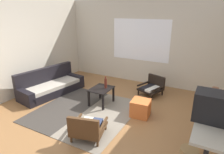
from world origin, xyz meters
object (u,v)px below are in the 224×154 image
object	(u,v)px
wicker_basket	(189,154)
crt_television	(213,107)
coffee_table	(101,92)
armchair_striped_foreground	(88,128)
console_shelf	(210,122)
ottoman_orange	(141,108)
clay_vase	(214,97)
glass_bottle	(106,83)
couch	(51,86)
armchair_by_window	(152,86)

from	to	relation	value
wicker_basket	crt_television	bearing A→B (deg)	-28.39
coffee_table	armchair_striped_foreground	size ratio (longest dim) A/B	0.80
coffee_table	console_shelf	size ratio (longest dim) A/B	0.39
armchair_striped_foreground	console_shelf	size ratio (longest dim) A/B	0.48
ottoman_orange	clay_vase	distance (m)	1.72
armchair_striped_foreground	crt_television	size ratio (longest dim) A/B	1.54
crt_television	clay_vase	size ratio (longest dim) A/B	1.75
armchair_striped_foreground	glass_bottle	xyz separation A→B (m)	(-0.44, 1.46, 0.35)
crt_television	glass_bottle	distance (m)	2.81
armchair_striped_foreground	wicker_basket	distance (m)	1.85
coffee_table	crt_television	world-z (taller)	crt_television
coffee_table	armchair_striped_foreground	distance (m)	1.48
coffee_table	wicker_basket	distance (m)	2.58
ottoman_orange	couch	bearing A→B (deg)	-179.43
coffee_table	armchair_striped_foreground	xyz separation A→B (m)	(0.53, -1.38, -0.12)
couch	console_shelf	distance (m)	4.40
console_shelf	wicker_basket	world-z (taller)	console_shelf
crt_television	coffee_table	bearing A→B (deg)	155.60
armchair_by_window	clay_vase	xyz separation A→B (m)	(1.58, -1.83, 0.74)
couch	coffee_table	distance (m)	1.71
armchair_striped_foreground	crt_television	distance (m)	2.21
coffee_table	crt_television	xyz separation A→B (m)	(2.56, -1.16, 0.74)
armchair_striped_foreground	console_shelf	xyz separation A→B (m)	(2.03, 0.35, 0.54)
armchair_striped_foreground	crt_television	world-z (taller)	crt_television
armchair_striped_foreground	glass_bottle	distance (m)	1.56
couch	ottoman_orange	bearing A→B (deg)	0.57
couch	coffee_table	world-z (taller)	couch
armchair_by_window	wicker_basket	world-z (taller)	armchair_by_window
armchair_by_window	console_shelf	bearing A→B (deg)	-55.39
armchair_by_window	clay_vase	world-z (taller)	clay_vase
crt_television	armchair_by_window	bearing A→B (deg)	123.13
coffee_table	armchair_by_window	bearing A→B (deg)	52.23
couch	wicker_basket	size ratio (longest dim) A/B	6.73
coffee_table	console_shelf	world-z (taller)	console_shelf
ottoman_orange	console_shelf	xyz separation A→B (m)	(1.44, -0.96, 0.58)
crt_television	glass_bottle	bearing A→B (deg)	153.38
console_shelf	armchair_striped_foreground	bearing A→B (deg)	-170.29
couch	ottoman_orange	distance (m)	2.82
coffee_table	armchair_by_window	distance (m)	1.60
glass_bottle	wicker_basket	world-z (taller)	glass_bottle
glass_bottle	console_shelf	bearing A→B (deg)	-24.20
coffee_table	clay_vase	xyz separation A→B (m)	(2.56, -0.56, 0.63)
armchair_by_window	wicker_basket	distance (m)	2.68
couch	crt_television	world-z (taller)	crt_television
console_shelf	couch	bearing A→B (deg)	167.61
couch	wicker_basket	bearing A→B (deg)	-13.17
ottoman_orange	coffee_table	bearing A→B (deg)	176.46
crt_television	wicker_basket	world-z (taller)	crt_television
coffee_table	ottoman_orange	xyz separation A→B (m)	(1.12, -0.07, -0.16)
ottoman_orange	crt_television	size ratio (longest dim) A/B	0.83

